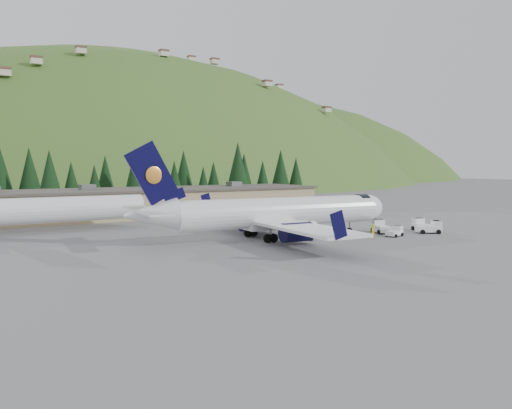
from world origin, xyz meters
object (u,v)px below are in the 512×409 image
object	(u,v)px
baggage_tug_a	(395,232)
baggage_tug_d	(381,227)
airliner	(274,214)
baggage_tug_b	(431,228)
ramp_worker	(373,232)
baggage_tug_c	(421,225)
terminal_building	(142,202)
second_airliner	(44,209)

from	to	relation	value
baggage_tug_a	baggage_tug_d	world-z (taller)	baggage_tug_d
airliner	baggage_tug_a	size ratio (longest dim) A/B	13.21
baggage_tug_b	ramp_worker	bearing A→B (deg)	-152.16
baggage_tug_a	baggage_tug_d	xyz separation A→B (m)	(0.95, 3.52, 0.20)
baggage_tug_b	baggage_tug_a	bearing A→B (deg)	-154.18
baggage_tug_c	baggage_tug_d	xyz separation A→B (m)	(-6.71, 1.56, 0.03)
terminal_building	airliner	bearing A→B (deg)	-84.07
baggage_tug_d	ramp_worker	world-z (taller)	ramp_worker
second_airliner	baggage_tug_a	xyz separation A→B (m)	(38.85, -28.72, -2.71)
baggage_tug_c	baggage_tug_a	bearing A→B (deg)	121.13
baggage_tug_b	terminal_building	distance (m)	51.98
baggage_tug_c	terminal_building	xyz separation A→B (m)	(-26.59, 42.76, 1.84)
baggage_tug_c	ramp_worker	size ratio (longest dim) A/B	1.97
baggage_tug_a	baggage_tug_b	world-z (taller)	baggage_tug_b
baggage_tug_d	ramp_worker	distance (m)	6.23
second_airliner	terminal_building	distance (m)	25.55
terminal_building	baggage_tug_d	world-z (taller)	terminal_building
baggage_tug_c	baggage_tug_d	bearing A→B (deg)	93.65
baggage_tug_a	baggage_tug_d	distance (m)	3.65
terminal_building	second_airliner	bearing A→B (deg)	-141.22
second_airliner	ramp_worker	world-z (taller)	second_airliner
second_airliner	terminal_building	bearing A→B (deg)	38.78
baggage_tug_a	baggage_tug_b	xyz separation A→B (m)	(6.44, -0.61, 0.18)
airliner	baggage_tug_b	distance (m)	22.82
airliner	baggage_tug_a	xyz separation A→B (m)	(14.99, -6.82, -2.64)
baggage_tug_a	ramp_worker	size ratio (longest dim) A/B	1.52
airliner	baggage_tug_b	world-z (taller)	airliner
airliner	ramp_worker	size ratio (longest dim) A/B	20.07
second_airliner	terminal_building	size ratio (longest dim) A/B	0.39
second_airliner	baggage_tug_d	xyz separation A→B (m)	(39.80, -25.20, -2.51)
terminal_building	baggage_tug_d	distance (m)	45.78
baggage_tug_d	baggage_tug_b	bearing A→B (deg)	-104.34
second_airliner	ramp_worker	xyz separation A→B (m)	(34.65, -28.70, -2.41)
second_airliner	terminal_building	xyz separation A→B (m)	(19.91, 16.00, -0.70)
airliner	ramp_worker	distance (m)	12.97
baggage_tug_a	terminal_building	world-z (taller)	terminal_building
baggage_tug_a	ramp_worker	world-z (taller)	ramp_worker
terminal_building	ramp_worker	distance (m)	47.10
baggage_tug_c	ramp_worker	world-z (taller)	ramp_worker
baggage_tug_d	airliner	bearing A→B (deg)	100.95
baggage_tug_a	baggage_tug_b	bearing A→B (deg)	-18.65
second_airliner	baggage_tug_c	size ratio (longest dim) A/B	7.59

